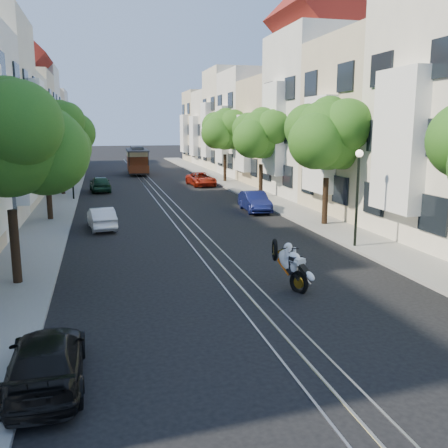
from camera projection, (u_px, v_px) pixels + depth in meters
ground at (153, 188)px, 43.17m from camera, size 200.00×200.00×0.00m
sidewalk_east at (234, 185)px, 44.88m from camera, size 2.50×80.00×0.12m
sidewalk_west at (65, 190)px, 41.45m from camera, size 2.50×80.00×0.12m
rail_left at (146, 188)px, 43.04m from camera, size 0.06×80.00×0.02m
rail_slot at (153, 188)px, 43.17m from camera, size 0.06×80.00×0.02m
rail_right at (159, 188)px, 43.30m from camera, size 0.06×80.00×0.02m
lane_line at (153, 188)px, 43.17m from camera, size 0.08×80.00×0.01m
townhouses_east at (283, 127)px, 44.90m from camera, size 7.75×72.00×12.00m
townhouses_west at (0, 129)px, 39.31m from camera, size 7.75×72.00×11.76m
tree_e_b at (329, 136)px, 25.86m from camera, size 4.93×4.08×6.68m
tree_e_c at (262, 135)px, 36.36m from camera, size 4.84×3.99×6.52m
tree_e_d at (226, 130)px, 46.79m from camera, size 5.01×4.16×6.85m
tree_w_a at (8, 143)px, 15.79m from camera, size 4.93×4.08×6.68m
tree_w_b at (46, 142)px, 27.28m from camera, size 4.72×3.87×6.27m
tree_w_c at (60, 129)px, 37.63m from camera, size 5.13×4.28×7.09m
tree_w_d at (69, 133)px, 48.20m from camera, size 4.84×3.99×6.52m
lamp_east at (358, 184)px, 21.26m from camera, size 0.32×0.32×4.16m
lamp_west at (72, 161)px, 35.42m from camera, size 0.32×0.32×4.16m
sportbike_rider at (290, 263)px, 16.22m from camera, size 0.90×1.88×1.63m
cable_car at (137, 159)px, 55.46m from camera, size 2.45×7.31×2.79m
parked_car_e_mid at (255, 202)px, 31.16m from camera, size 1.51×3.87×1.26m
parked_car_e_far at (201, 179)px, 44.67m from camera, size 2.31×4.43×1.19m
parked_car_w_near at (46, 360)px, 10.19m from camera, size 1.58×3.74×1.08m
parked_car_w_mid at (102, 218)px, 25.86m from camera, size 1.57×3.54×1.13m
parked_car_w_far at (100, 184)px, 40.59m from camera, size 1.84×3.97×1.32m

